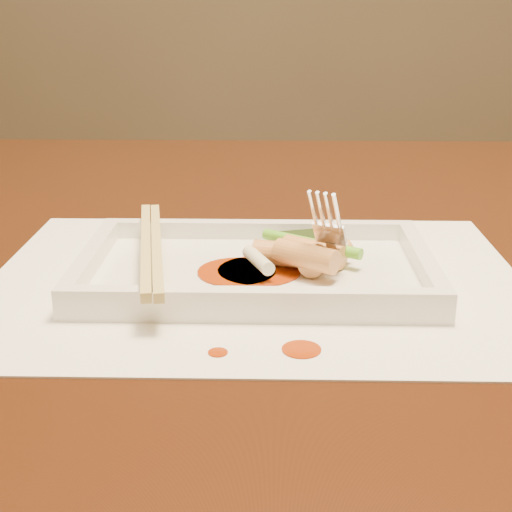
{
  "coord_description": "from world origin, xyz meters",
  "views": [
    {
      "loc": [
        -0.04,
        -0.6,
        0.95
      ],
      "look_at": [
        -0.06,
        -0.11,
        0.77
      ],
      "focal_mm": 50.0,
      "sensor_mm": 36.0,
      "label": 1
    }
  ],
  "objects_px": {
    "chopstick_a": "(146,246)",
    "table": "(317,339)",
    "plate_base": "(256,273)",
    "fork": "(352,167)",
    "placemat": "(256,279)"
  },
  "relations": [
    {
      "from": "chopstick_a",
      "to": "table",
      "type": "bearing_deg",
      "value": 37.48
    },
    {
      "from": "plate_base",
      "to": "chopstick_a",
      "type": "relative_size",
      "value": 1.3
    },
    {
      "from": "plate_base",
      "to": "fork",
      "type": "height_order",
      "value": "fork"
    },
    {
      "from": "plate_base",
      "to": "chopstick_a",
      "type": "height_order",
      "value": "chopstick_a"
    },
    {
      "from": "chopstick_a",
      "to": "placemat",
      "type": "bearing_deg",
      "value": 0.0
    },
    {
      "from": "table",
      "to": "fork",
      "type": "bearing_deg",
      "value": -80.35
    },
    {
      "from": "table",
      "to": "placemat",
      "type": "distance_m",
      "value": 0.16
    },
    {
      "from": "plate_base",
      "to": "fork",
      "type": "distance_m",
      "value": 0.11
    },
    {
      "from": "table",
      "to": "fork",
      "type": "distance_m",
      "value": 0.2
    },
    {
      "from": "placemat",
      "to": "fork",
      "type": "bearing_deg",
      "value": 14.42
    },
    {
      "from": "table",
      "to": "chopstick_a",
      "type": "bearing_deg",
      "value": -142.52
    },
    {
      "from": "fork",
      "to": "chopstick_a",
      "type": "bearing_deg",
      "value": -173.25
    },
    {
      "from": "placemat",
      "to": "table",
      "type": "bearing_deg",
      "value": 62.32
    },
    {
      "from": "table",
      "to": "fork",
      "type": "relative_size",
      "value": 10.0
    },
    {
      "from": "table",
      "to": "plate_base",
      "type": "distance_m",
      "value": 0.16
    }
  ]
}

